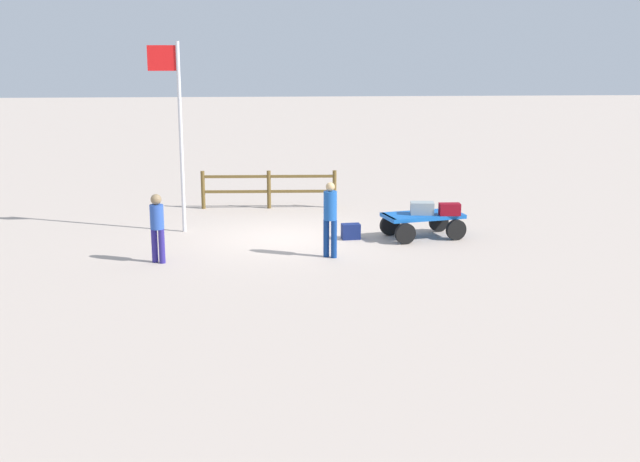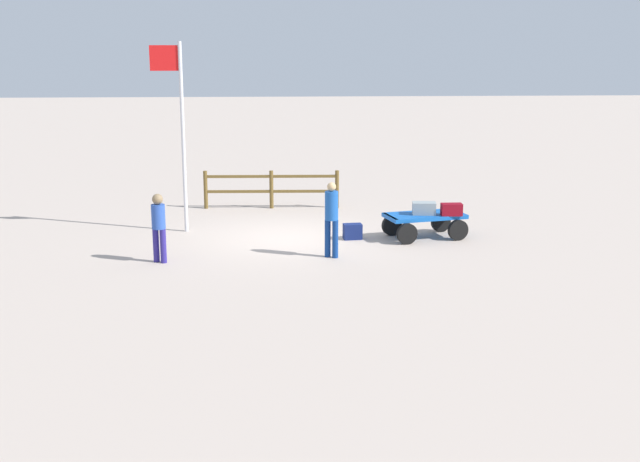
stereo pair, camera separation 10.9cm
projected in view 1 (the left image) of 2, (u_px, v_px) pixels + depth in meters
ground_plane at (286, 238)px, 20.66m from camera, size 120.00×120.00×0.00m
luggage_cart at (422, 220)px, 20.62m from camera, size 2.19×1.55×0.63m
suitcase_dark at (422, 208)px, 20.49m from camera, size 0.64×0.45×0.32m
suitcase_olive at (450, 209)px, 20.38m from camera, size 0.54×0.30×0.31m
suitcase_tan at (351, 231)px, 20.53m from camera, size 0.50×0.33×0.40m
worker_lead at (330, 215)px, 18.57m from camera, size 0.43×0.43×1.79m
worker_trailing at (157, 223)px, 18.12m from camera, size 0.42×0.42×1.60m
flagpole at (177, 121)px, 20.75m from camera, size 0.82×0.10×4.97m
wooden_fence at (269, 187)px, 24.34m from camera, size 4.13×0.29×1.16m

